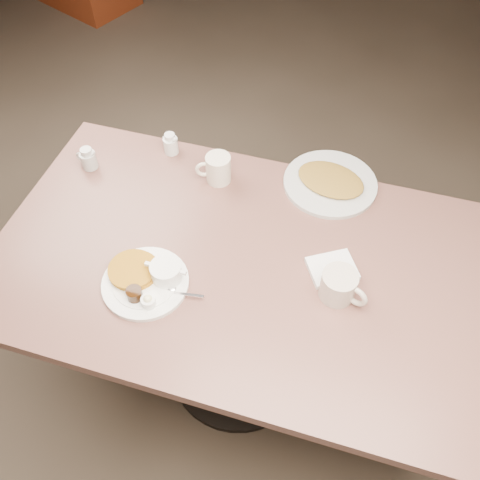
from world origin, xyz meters
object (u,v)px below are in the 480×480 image
(coffee_mug_far, at_px, (217,169))
(creamer_right, at_px, (171,144))
(creamer_left, at_px, (88,159))
(diner_table, at_px, (238,290))
(main_plate, at_px, (147,278))
(coffee_mug_near, at_px, (340,286))
(hash_plate, at_px, (330,182))

(coffee_mug_far, height_order, creamer_right, coffee_mug_far)
(creamer_left, bearing_deg, diner_table, -21.16)
(diner_table, relative_size, coffee_mug_far, 11.52)
(main_plate, xyz_separation_m, coffee_mug_near, (0.54, 0.12, 0.02))
(coffee_mug_far, bearing_deg, diner_table, -61.69)
(diner_table, relative_size, creamer_right, 18.75)
(diner_table, xyz_separation_m, creamer_right, (-0.37, 0.39, 0.21))
(creamer_left, height_order, creamer_right, same)
(main_plate, distance_m, coffee_mug_far, 0.47)
(main_plate, distance_m, coffee_mug_near, 0.55)
(coffee_mug_near, bearing_deg, creamer_right, 147.66)
(main_plate, xyz_separation_m, hash_plate, (0.44, 0.55, -0.01))
(hash_plate, bearing_deg, creamer_right, 179.96)
(coffee_mug_near, distance_m, creamer_left, 0.96)
(creamer_right, bearing_deg, creamer_left, -147.93)
(diner_table, bearing_deg, creamer_left, 158.84)
(main_plate, distance_m, creamer_left, 0.55)
(main_plate, bearing_deg, hash_plate, 51.43)
(creamer_left, bearing_deg, main_plate, -45.50)
(creamer_right, bearing_deg, coffee_mug_near, -32.34)
(coffee_mug_near, bearing_deg, creamer_left, 163.34)
(coffee_mug_near, height_order, coffee_mug_far, coffee_mug_far)
(hash_plate, bearing_deg, main_plate, -128.57)
(diner_table, relative_size, main_plate, 4.86)
(diner_table, distance_m, creamer_right, 0.58)
(hash_plate, bearing_deg, diner_table, -118.10)
(diner_table, bearing_deg, main_plate, -145.55)
(coffee_mug_far, relative_size, creamer_right, 1.63)
(diner_table, distance_m, coffee_mug_far, 0.41)
(creamer_right, height_order, hash_plate, creamer_right)
(diner_table, distance_m, main_plate, 0.34)
(diner_table, height_order, main_plate, main_plate)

